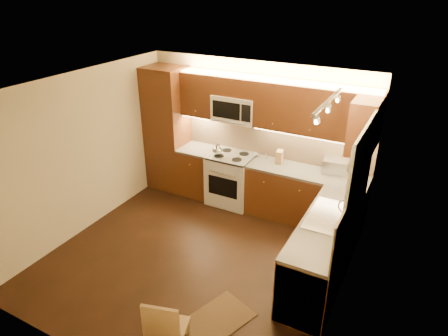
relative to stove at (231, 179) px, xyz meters
The scene contains 37 objects.
floor 1.76m from the stove, 79.85° to the right, with size 4.00×4.00×0.01m, color black.
ceiling 2.66m from the stove, 79.85° to the right, with size 4.00×4.00×0.01m, color beige.
wall_back 0.91m from the stove, 47.29° to the left, with size 4.00×0.01×2.50m, color beige.
wall_front 3.77m from the stove, 85.33° to the right, with size 4.00×0.01×2.50m, color beige.
wall_left 2.51m from the stove, 135.42° to the right, with size 0.01×4.00×2.50m, color beige.
wall_right 2.95m from the stove, 36.06° to the right, with size 0.01×4.00×2.50m, color beige.
pantry 1.52m from the stove, behind, with size 0.70×0.60×2.30m, color #3F1E0D.
base_cab_back_left 0.69m from the stove, behind, with size 0.62×0.60×0.86m, color #3F1E0D.
counter_back_left 0.81m from the stove, behind, with size 0.62×0.60×0.04m, color #393634.
base_cab_back_right 1.34m from the stove, ahead, with size 1.92×0.60×0.86m, color #3F1E0D.
counter_back_right 1.40m from the stove, ahead, with size 1.92×0.60×0.04m, color #393634.
base_cab_right 2.37m from the stove, 32.52° to the right, with size 0.60×2.00×0.86m, color #3F1E0D.
counter_right 2.41m from the stove, 32.52° to the right, with size 0.60×2.00×0.04m, color #393634.
dishwasher 2.81m from the stove, 44.64° to the right, with size 0.58×0.60×0.84m, color silver.
backsplash_back 1.03m from the stove, 25.86° to the left, with size 3.30×0.02×0.60m, color tan.
backsplash_right 2.72m from the stove, 29.11° to the right, with size 0.02×2.00×0.60m, color tan.
upper_cab_back_left 1.58m from the stove, 167.74° to the left, with size 0.62×0.35×0.75m, color #3F1E0D.
upper_cab_back_right 1.95m from the stove, ahead, with size 1.92×0.35×0.75m, color #3F1E0D.
upper_cab_bridge 1.64m from the stove, 90.00° to the left, with size 0.76×0.35×0.31m, color #3F1E0D.
upper_cab_right_corner 2.57m from the stove, ahead, with size 0.35×0.50×0.75m, color #3F1E0D.
stove is the anchor object (origin of this frame).
microwave 1.27m from the stove, 90.00° to the left, with size 0.76×0.38×0.44m, color silver, non-canonical shape.
window_frame 2.79m from the stove, 26.21° to the right, with size 0.03×1.44×1.24m, color silver.
window_blinds 2.77m from the stove, 26.41° to the right, with size 0.02×1.36×1.16m, color silver.
sink 2.35m from the stove, 29.36° to the right, with size 0.52×0.86×0.15m, color silver, non-canonical shape.
faucet 2.52m from the stove, 27.30° to the right, with size 0.20×0.04×0.30m, color silver, non-canonical shape.
track_light_bar 3.01m from the stove, 34.57° to the right, with size 0.04×1.20×0.03m, color silver.
kettle 0.62m from the stove, 152.03° to the right, with size 0.18×0.18×0.21m, color silver, non-canonical shape.
toaster_oven 1.83m from the stove, ahead, with size 0.37×0.28×0.22m, color silver.
knife_block 1.00m from the stove, ahead, with size 0.10×0.16×0.22m, color #A8884C.
spice_jar_a 0.67m from the stove, 17.78° to the left, with size 0.04×0.04×0.10m, color silver.
spice_jar_b 0.67m from the stove, 19.66° to the left, with size 0.04×0.04×0.09m, color brown.
spice_jar_c 0.78m from the stove, 19.60° to the left, with size 0.04×0.04×0.10m, color silver.
spice_jar_d 0.91m from the stove, 14.63° to the left, with size 0.05×0.05×0.09m, color brown.
soap_bottle 2.33m from the stove, ahead, with size 0.09×0.09×0.20m, color #B0AFB3.
rug 2.85m from the stove, 66.26° to the right, with size 0.55×0.82×0.01m, color black.
dining_chair 3.38m from the stove, 74.16° to the right, with size 0.38×0.38×0.86m, color #A8884C, non-canonical shape.
Camera 1 is at (2.55, -3.97, 3.71)m, focal length 32.05 mm.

